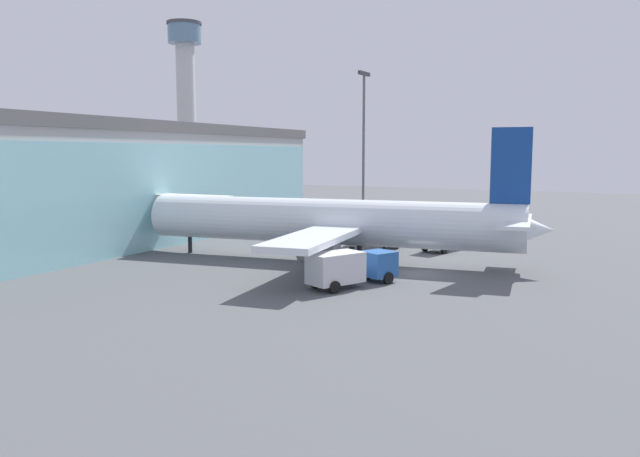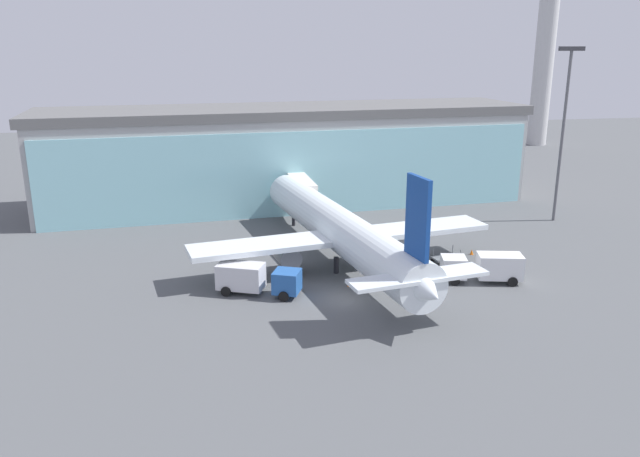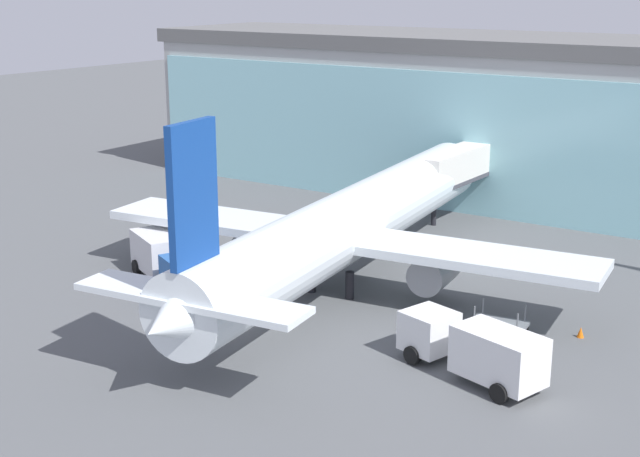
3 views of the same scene
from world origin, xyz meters
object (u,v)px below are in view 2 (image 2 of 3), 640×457
Objects in this scene: jet_bridge at (297,185)px; safety_cone_wingtip at (472,252)px; control_tower at (546,37)px; apron_light_mast at (564,122)px; baggage_cart at (446,258)px; catering_truck at (256,278)px; safety_cone_nose at (349,283)px; airplane at (340,230)px; fuel_truck at (485,267)px.

jet_bridge is 26.13× the size of safety_cone_wingtip.
apron_light_mast is (-30.07, -57.65, -10.54)m from control_tower.
catering_truck is at bearing 4.36° from baggage_cart.
apron_light_mast is 6.95× the size of baggage_cart.
catering_truck is at bearing -132.69° from control_tower.
catering_truck reaches higher than safety_cone_nose.
control_tower is 93.05m from airplane.
jet_bridge is at bearing -5.02° from airplane.
safety_cone_nose is at bearing -156.86° from safety_cone_wingtip.
catering_truck is 0.99× the size of fuel_truck.
jet_bridge is at bearing -67.38° from baggage_cart.
fuel_truck is 2.53× the size of baggage_cart.
catering_truck and fuel_truck have the same top height.
catering_truck is (-68.84, -74.63, -21.32)m from control_tower.
safety_cone_wingtip is at bearing -123.82° from control_tower.
baggage_cart is at bearing -151.86° from safety_cone_wingtip.
catering_truck is 13.77× the size of safety_cone_nose.
airplane is 14.18m from fuel_truck.
airplane is (1.38, -18.22, -0.67)m from jet_bridge.
safety_cone_wingtip is (-15.62, -10.53, -11.96)m from apron_light_mast.
apron_light_mast is 2.75× the size of fuel_truck.
baggage_cart is (-19.21, -12.45, -11.74)m from apron_light_mast.
control_tower reaches higher than jet_bridge.
fuel_truck reaches higher than safety_cone_nose.
apron_light_mast is 43.68m from catering_truck.
jet_bridge is 24.06m from safety_cone_wingtip.
control_tower reaches higher than airplane.
baggage_cart is at bearing 36.41° from catering_truck.
apron_light_mast is 36.67m from safety_cone_nose.
control_tower is 69.97× the size of safety_cone_wingtip.
control_tower is 92.06m from fuel_truck.
control_tower is at bearing 62.46° from apron_light_mast.
fuel_truck is 12.63m from safety_cone_nose.
apron_light_mast is at bearing -121.02° from fuel_truck.
catering_truck is (-38.78, -16.98, -10.77)m from apron_light_mast.
airplane reaches higher than baggage_cart.
jet_bridge reaches higher than baggage_cart.
control_tower reaches higher than fuel_truck.
baggage_cart is at bearing -147.05° from apron_light_mast.
control_tower reaches higher than baggage_cart.
apron_light_mast reaches higher than jet_bridge.
jet_bridge is 0.37× the size of control_tower.
control_tower is 69.97× the size of safety_cone_nose.
airplane is 11.20m from baggage_cart.
baggage_cart is 11.93m from safety_cone_nose.
apron_light_mast is 38.01× the size of safety_cone_wingtip.
baggage_cart is (10.65, -1.56, -3.10)m from airplane.
airplane is at bearing 85.68° from safety_cone_nose.
safety_cone_wingtip is (14.24, 0.36, -3.32)m from airplane.
airplane is (-59.93, -68.55, -19.19)m from control_tower.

